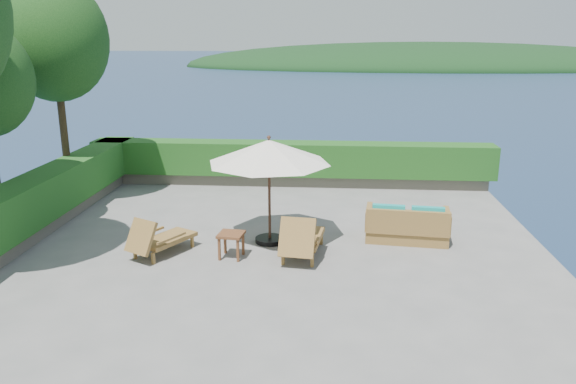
# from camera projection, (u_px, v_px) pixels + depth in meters

# --- Properties ---
(ground) EXTENTS (12.00, 12.00, 0.00)m
(ground) POSITION_uv_depth(u_px,v_px,m) (271.00, 250.00, 12.23)
(ground) COLOR gray
(ground) RESTS_ON ground
(foundation) EXTENTS (12.00, 12.00, 3.00)m
(foundation) POSITION_uv_depth(u_px,v_px,m) (272.00, 314.00, 12.65)
(foundation) COLOR #60564D
(foundation) RESTS_ON ocean
(ocean) EXTENTS (600.00, 600.00, 0.00)m
(ocean) POSITION_uv_depth(u_px,v_px,m) (272.00, 371.00, 13.03)
(ocean) COLOR #162545
(ocean) RESTS_ON ground
(offshore_island) EXTENTS (126.00, 57.60, 12.60)m
(offshore_island) POSITION_uv_depth(u_px,v_px,m) (425.00, 67.00, 145.64)
(offshore_island) COLOR black
(offshore_island) RESTS_ON ocean
(planter_wall_far) EXTENTS (12.00, 0.60, 0.36)m
(planter_wall_far) POSITION_uv_depth(u_px,v_px,m) (290.00, 179.00, 17.56)
(planter_wall_far) COLOR #696254
(planter_wall_far) RESTS_ON ground
(planter_wall_left) EXTENTS (0.60, 12.00, 0.36)m
(planter_wall_left) POSITION_uv_depth(u_px,v_px,m) (24.00, 235.00, 12.61)
(planter_wall_left) COLOR #696254
(planter_wall_left) RESTS_ON ground
(hedge_far) EXTENTS (12.40, 0.90, 1.00)m
(hedge_far) POSITION_uv_depth(u_px,v_px,m) (291.00, 158.00, 17.38)
(hedge_far) COLOR #204C15
(hedge_far) RESTS_ON planter_wall_far
(hedge_left) EXTENTS (0.90, 12.40, 1.00)m
(hedge_left) POSITION_uv_depth(u_px,v_px,m) (20.00, 207.00, 12.43)
(hedge_left) COLOR #204C15
(hedge_left) RESTS_ON planter_wall_left
(tree_far) EXTENTS (2.80, 2.80, 6.03)m
(tree_far) POSITION_uv_depth(u_px,v_px,m) (54.00, 40.00, 14.58)
(tree_far) COLOR #44321A
(tree_far) RESTS_ON ground
(patio_umbrella) EXTENTS (3.09, 3.09, 2.44)m
(patio_umbrella) POSITION_uv_depth(u_px,v_px,m) (269.00, 153.00, 12.16)
(patio_umbrella) COLOR black
(patio_umbrella) RESTS_ON ground
(lounge_left) EXTENTS (1.30, 1.66, 0.89)m
(lounge_left) POSITION_uv_depth(u_px,v_px,m) (159.00, 238.00, 11.86)
(lounge_left) COLOR olive
(lounge_left) RESTS_ON ground
(lounge_right) EXTENTS (0.92, 1.82, 1.01)m
(lounge_right) POSITION_uv_depth(u_px,v_px,m) (302.00, 238.00, 11.74)
(lounge_right) COLOR olive
(lounge_right) RESTS_ON ground
(side_table) EXTENTS (0.57, 0.57, 0.54)m
(side_table) POSITION_uv_depth(u_px,v_px,m) (231.00, 237.00, 11.70)
(side_table) COLOR brown
(side_table) RESTS_ON ground
(wicker_loveseat) EXTENTS (1.94, 1.14, 0.91)m
(wicker_loveseat) POSITION_uv_depth(u_px,v_px,m) (407.00, 226.00, 12.69)
(wicker_loveseat) COLOR olive
(wicker_loveseat) RESTS_ON ground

